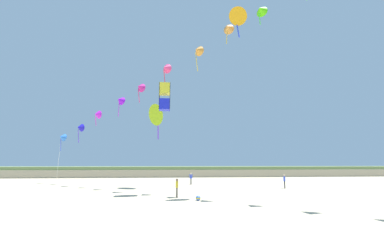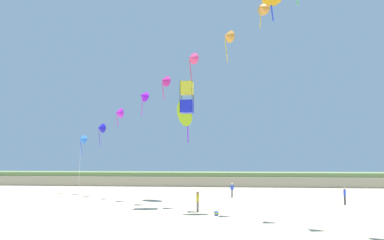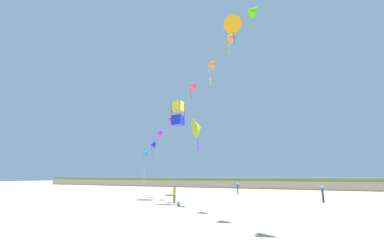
# 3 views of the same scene
# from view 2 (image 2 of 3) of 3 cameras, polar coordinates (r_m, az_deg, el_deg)

# --- Properties ---
(ground_plane) EXTENTS (240.00, 240.00, 0.00)m
(ground_plane) POSITION_cam_2_polar(r_m,az_deg,el_deg) (22.89, 3.91, -15.43)
(ground_plane) COLOR tan
(dune_ridge) EXTENTS (120.00, 9.13, 2.07)m
(dune_ridge) POSITION_cam_2_polar(r_m,az_deg,el_deg) (64.97, 5.88, -8.22)
(dune_ridge) COLOR tan
(dune_ridge) RESTS_ON ground
(person_near_left) EXTENTS (0.30, 0.51, 1.53)m
(person_near_left) POSITION_cam_2_polar(r_m,az_deg,el_deg) (38.69, 20.64, -9.78)
(person_near_left) COLOR black
(person_near_left) RESTS_ON ground
(person_near_right) EXTENTS (0.22, 0.53, 1.52)m
(person_near_right) POSITION_cam_2_polar(r_m,az_deg,el_deg) (31.36, 0.80, -11.20)
(person_near_right) COLOR #726656
(person_near_right) RESTS_ON ground
(person_mid_center) EXTENTS (0.50, 0.33, 1.52)m
(person_mid_center) POSITION_cam_2_polar(r_m,az_deg,el_deg) (43.77, 5.65, -9.62)
(person_mid_center) COLOR gray
(person_mid_center) RESTS_ON ground
(kite_banner_string) EXTENTS (34.91, 25.60, 22.33)m
(kite_banner_string) POSITION_cam_2_polar(r_m,az_deg,el_deg) (37.63, 2.43, 10.03)
(kite_banner_string) COLOR blue
(large_kite_low_lead) EXTENTS (1.07, 1.07, 2.66)m
(large_kite_low_lead) POSITION_cam_2_polar(r_m,az_deg,el_deg) (34.36, -0.73, 3.20)
(large_kite_low_lead) COLOR #1C26D0
(large_kite_mid_trail) EXTENTS (2.88, 3.00, 4.51)m
(large_kite_mid_trail) POSITION_cam_2_polar(r_m,az_deg,el_deg) (41.23, -0.59, 1.06)
(large_kite_mid_trail) COLOR #9CC716
(beach_ball) EXTENTS (0.36, 0.36, 0.36)m
(beach_ball) POSITION_cam_2_polar(r_m,az_deg,el_deg) (29.39, 3.45, -12.92)
(beach_ball) COLOR blue
(beach_ball) RESTS_ON ground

